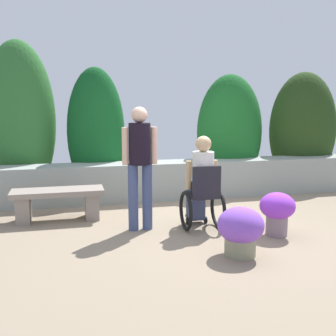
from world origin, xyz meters
TOP-DOWN VIEW (x-y plane):
  - ground_plane at (0.00, 0.00)m, footprint 10.09×10.09m
  - stone_retaining_wall at (0.00, 1.66)m, footprint 7.39×0.58m
  - hedge_backdrop at (0.32, 2.25)m, footprint 7.09×1.23m
  - stone_bench at (-1.99, 0.64)m, footprint 1.37×0.46m
  - person_in_wheelchair at (0.01, -0.25)m, footprint 0.53×0.66m
  - person_standing_companion at (-0.85, -0.11)m, footprint 0.49×0.30m
  - flower_pot_purple_near at (0.12, -1.36)m, footprint 0.55×0.55m
  - flower_pot_terracotta_by_wall at (0.90, -0.79)m, footprint 0.48×0.48m

SIDE VIEW (x-z plane):
  - ground_plane at x=0.00m, z-range 0.00..0.00m
  - stone_bench at x=-1.99m, z-range 0.07..0.55m
  - flower_pot_purple_near at x=0.12m, z-range 0.03..0.61m
  - stone_retaining_wall at x=0.00m, z-range 0.00..0.69m
  - flower_pot_terracotta_by_wall at x=0.90m, z-range 0.05..0.64m
  - person_in_wheelchair at x=0.01m, z-range -0.04..1.29m
  - person_standing_companion at x=-0.85m, z-range 0.14..1.86m
  - hedge_backdrop at x=0.32m, z-range -0.19..2.71m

